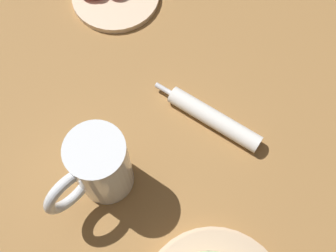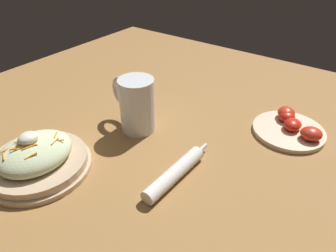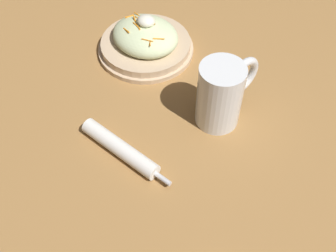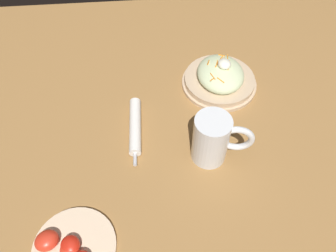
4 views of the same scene
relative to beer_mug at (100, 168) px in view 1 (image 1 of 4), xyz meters
name	(u,v)px [view 1 (image 1 of 4)]	position (x,y,z in m)	size (l,w,h in m)	color
ground_plane	(142,149)	(0.02, 0.08, -0.06)	(1.43, 1.43, 0.00)	#9E703D
beer_mug	(100,168)	(0.00, 0.00, 0.00)	(0.09, 0.15, 0.14)	white
napkin_roll	(213,118)	(0.10, 0.19, -0.05)	(0.22, 0.04, 0.03)	white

